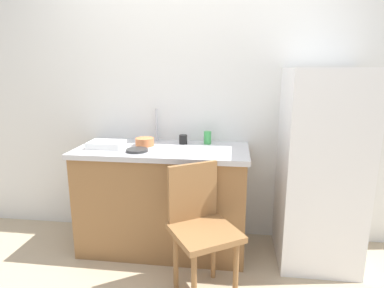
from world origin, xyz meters
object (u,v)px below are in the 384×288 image
(chair, at_px, (201,225))
(cup_green, at_px, (208,138))
(dish_tray, at_px, (106,144))
(refrigerator, at_px, (320,168))
(terracotta_bowl, at_px, (145,142))
(hotplate, at_px, (137,150))
(cup_black, at_px, (183,139))

(chair, distance_m, cup_green, 0.85)
(chair, bearing_deg, dish_tray, 116.74)
(chair, distance_m, dish_tray, 1.05)
(refrigerator, distance_m, cup_green, 0.93)
(cup_green, bearing_deg, terracotta_bowl, -165.19)
(terracotta_bowl, bearing_deg, cup_green, 14.81)
(hotplate, height_order, cup_black, cup_black)
(refrigerator, relative_size, terracotta_bowl, 9.85)
(dish_tray, height_order, hotplate, dish_tray)
(refrigerator, distance_m, terracotta_bowl, 1.41)
(chair, distance_m, terracotta_bowl, 0.90)
(dish_tray, bearing_deg, cup_black, 19.07)
(terracotta_bowl, height_order, cup_green, cup_green)
(dish_tray, bearing_deg, refrigerator, 1.35)
(terracotta_bowl, relative_size, hotplate, 0.91)
(cup_black, bearing_deg, hotplate, -135.63)
(refrigerator, bearing_deg, hotplate, -174.35)
(hotplate, relative_size, cup_black, 2.22)
(refrigerator, xyz_separation_m, cup_black, (-1.10, 0.17, 0.16))
(chair, xyz_separation_m, terracotta_bowl, (-0.54, 0.59, 0.42))
(dish_tray, xyz_separation_m, cup_green, (0.81, 0.24, 0.03))
(refrigerator, relative_size, chair, 1.71)
(cup_green, bearing_deg, hotplate, -147.26)
(hotplate, bearing_deg, refrigerator, 5.65)
(dish_tray, relative_size, terracotta_bowl, 1.81)
(cup_green, bearing_deg, cup_black, -172.47)
(chair, bearing_deg, hotplate, 111.51)
(dish_tray, bearing_deg, terracotta_bowl, 18.65)
(dish_tray, xyz_separation_m, hotplate, (0.29, -0.10, -0.02))
(terracotta_bowl, height_order, hotplate, terracotta_bowl)
(hotplate, bearing_deg, cup_black, 44.37)
(dish_tray, height_order, terracotta_bowl, terracotta_bowl)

